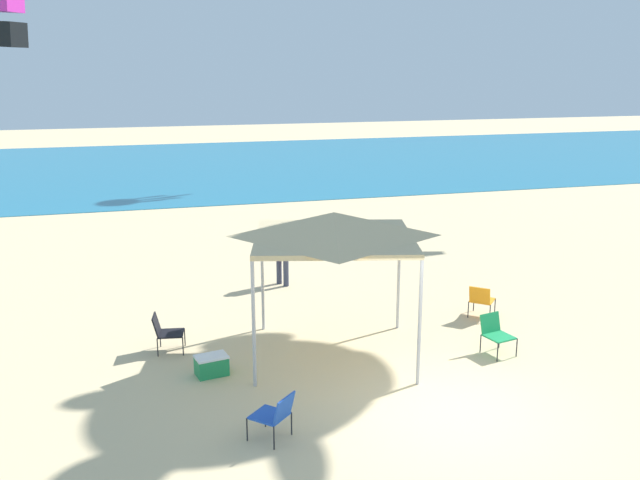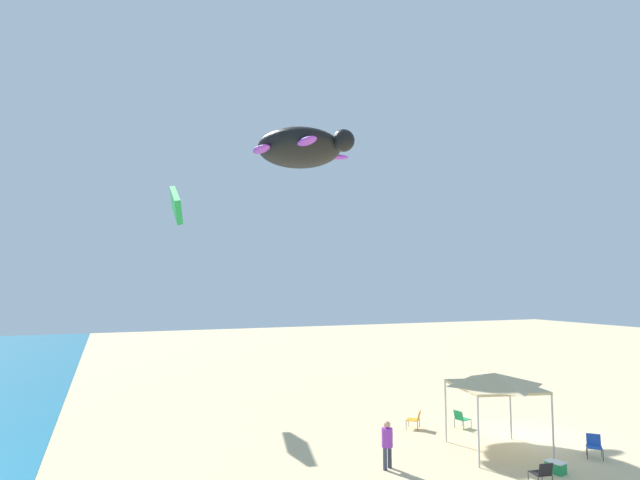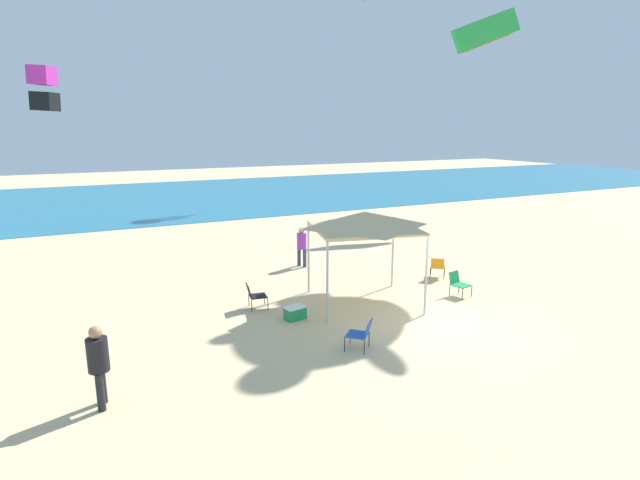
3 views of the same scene
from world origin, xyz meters
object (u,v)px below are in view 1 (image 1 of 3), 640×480
(folding_chair_right_of_tent, at_px, (165,330))
(folding_chair_near_cooler, at_px, (275,413))
(kite_box_magenta, at_px, (5,17))
(folding_chair_facing_ocean, at_px, (495,332))
(canopy_tent, at_px, (334,227))
(person_far_stroller, at_px, (282,251))
(cooler_box, at_px, (212,365))
(folding_chair_left_of_tent, at_px, (481,299))

(folding_chair_right_of_tent, bearing_deg, folding_chair_near_cooler, -151.12)
(folding_chair_near_cooler, distance_m, kite_box_magenta, 31.90)
(folding_chair_facing_ocean, height_order, folding_chair_near_cooler, same)
(canopy_tent, relative_size, folding_chair_right_of_tent, 4.63)
(folding_chair_facing_ocean, relative_size, folding_chair_near_cooler, 1.00)
(person_far_stroller, bearing_deg, canopy_tent, -27.19)
(cooler_box, xyz_separation_m, person_far_stroller, (2.58, 5.21, 0.77))
(canopy_tent, xyz_separation_m, kite_box_magenta, (-9.47, 26.96, 5.54))
(person_far_stroller, bearing_deg, folding_chair_right_of_tent, -68.85)
(person_far_stroller, xyz_separation_m, kite_box_magenta, (-9.47, 22.07, 7.30))
(canopy_tent, height_order, kite_box_magenta, kite_box_magenta)
(cooler_box, bearing_deg, canopy_tent, 7.17)
(folding_chair_facing_ocean, height_order, kite_box_magenta, kite_box_magenta)
(folding_chair_left_of_tent, relative_size, folding_chair_right_of_tent, 1.00)
(folding_chair_facing_ocean, relative_size, person_far_stroller, 0.49)
(folding_chair_near_cooler, bearing_deg, kite_box_magenta, -120.30)
(folding_chair_near_cooler, relative_size, kite_box_magenta, 0.27)
(canopy_tent, bearing_deg, folding_chair_left_of_tent, 15.71)
(folding_chair_right_of_tent, height_order, cooler_box, folding_chair_right_of_tent)
(cooler_box, distance_m, kite_box_magenta, 29.27)
(kite_box_magenta, bearing_deg, person_far_stroller, -127.95)
(folding_chair_left_of_tent, distance_m, folding_chair_near_cooler, 7.22)
(folding_chair_right_of_tent, bearing_deg, folding_chair_left_of_tent, -80.82)
(folding_chair_facing_ocean, bearing_deg, folding_chair_left_of_tent, 57.11)
(canopy_tent, bearing_deg, folding_chair_near_cooler, -121.80)
(folding_chair_near_cooler, bearing_deg, cooler_box, -119.89)
(kite_box_magenta, bearing_deg, cooler_box, -136.99)
(canopy_tent, relative_size, folding_chair_left_of_tent, 4.63)
(folding_chair_facing_ocean, xyz_separation_m, person_far_stroller, (-3.30, 5.72, 0.50))
(canopy_tent, distance_m, person_far_stroller, 5.19)
(folding_chair_facing_ocean, relative_size, folding_chair_right_of_tent, 1.00)
(canopy_tent, distance_m, folding_chair_right_of_tent, 4.21)
(folding_chair_near_cooler, distance_m, cooler_box, 2.81)
(folding_chair_right_of_tent, bearing_deg, kite_box_magenta, 22.06)
(folding_chair_near_cooler, bearing_deg, person_far_stroller, -147.83)
(folding_chair_left_of_tent, relative_size, folding_chair_near_cooler, 1.00)
(cooler_box, height_order, kite_box_magenta, kite_box_magenta)
(folding_chair_right_of_tent, distance_m, kite_box_magenta, 27.70)
(person_far_stroller, bearing_deg, folding_chair_near_cooler, -40.56)
(folding_chair_facing_ocean, bearing_deg, folding_chair_right_of_tent, 151.35)
(folding_chair_near_cooler, bearing_deg, folding_chair_facing_ocean, 158.40)
(folding_chair_near_cooler, bearing_deg, canopy_tent, -166.32)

